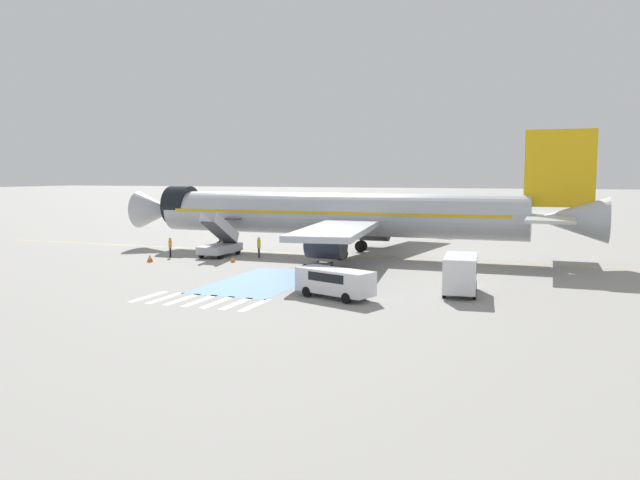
% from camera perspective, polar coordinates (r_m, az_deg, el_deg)
% --- Properties ---
extents(ground_plane, '(600.00, 600.00, 0.00)m').
position_cam_1_polar(ground_plane, '(57.44, 2.81, -1.42)').
color(ground_plane, gray).
extents(apron_leadline_yellow, '(78.43, 0.48, 0.01)m').
position_cam_1_polar(apron_leadline_yellow, '(57.83, 1.33, -1.37)').
color(apron_leadline_yellow, gold).
rests_on(apron_leadline_yellow, ground_plane).
extents(apron_stand_patch_blue, '(5.84, 11.63, 0.01)m').
position_cam_1_polar(apron_stand_patch_blue, '(43.62, -5.28, -3.80)').
color(apron_stand_patch_blue, '#2856A8').
rests_on(apron_stand_patch_blue, ground_plane).
extents(apron_walkway_bar_0, '(0.44, 3.60, 0.01)m').
position_cam_1_polar(apron_walkway_bar_0, '(39.53, -15.41, -5.01)').
color(apron_walkway_bar_0, silver).
rests_on(apron_walkway_bar_0, ground_plane).
extents(apron_walkway_bar_1, '(0.44, 3.60, 0.01)m').
position_cam_1_polar(apron_walkway_bar_1, '(38.85, -13.97, -5.16)').
color(apron_walkway_bar_1, silver).
rests_on(apron_walkway_bar_1, ground_plane).
extents(apron_walkway_bar_2, '(0.44, 3.60, 0.01)m').
position_cam_1_polar(apron_walkway_bar_2, '(38.20, -12.47, -5.31)').
color(apron_walkway_bar_2, silver).
rests_on(apron_walkway_bar_2, ground_plane).
extents(apron_walkway_bar_3, '(0.44, 3.60, 0.01)m').
position_cam_1_polar(apron_walkway_bar_3, '(37.57, -10.92, -5.47)').
color(apron_walkway_bar_3, silver).
rests_on(apron_walkway_bar_3, ground_plane).
extents(apron_walkway_bar_4, '(0.44, 3.60, 0.01)m').
position_cam_1_polar(apron_walkway_bar_4, '(36.98, -9.32, -5.62)').
color(apron_walkway_bar_4, silver).
rests_on(apron_walkway_bar_4, ground_plane).
extents(apron_walkway_bar_5, '(0.44, 3.60, 0.01)m').
position_cam_1_polar(apron_walkway_bar_5, '(36.41, -7.67, -5.78)').
color(apron_walkway_bar_5, silver).
rests_on(apron_walkway_bar_5, ground_plane).
extents(apron_walkway_bar_6, '(0.44, 3.60, 0.01)m').
position_cam_1_polar(apron_walkway_bar_6, '(35.87, -5.96, -5.93)').
color(apron_walkway_bar_6, silver).
rests_on(apron_walkway_bar_6, ground_plane).
extents(airliner, '(44.57, 34.89, 11.05)m').
position_cam_1_polar(airliner, '(57.26, 1.96, 2.34)').
color(airliner, '#B7BCC4').
rests_on(airliner, ground_plane).
extents(boarding_stairs_forward, '(2.22, 5.24, 4.14)m').
position_cam_1_polar(boarding_stairs_forward, '(57.51, -9.10, -0.47)').
color(boarding_stairs_forward, '#ADB2BA').
rests_on(boarding_stairs_forward, ground_plane).
extents(fuel_tanker, '(3.41, 10.98, 3.41)m').
position_cam_1_polar(fuel_tanker, '(80.60, 11.32, 1.82)').
color(fuel_tanker, '#38383D').
rests_on(fuel_tanker, ground_plane).
extents(service_van_0, '(5.25, 3.40, 1.76)m').
position_cam_1_polar(service_van_0, '(37.46, 1.37, -3.72)').
color(service_van_0, silver).
rests_on(service_van_0, ground_plane).
extents(service_van_1, '(2.37, 4.87, 2.42)m').
position_cam_1_polar(service_van_1, '(39.63, 12.72, -2.82)').
color(service_van_1, silver).
rests_on(service_van_1, ground_plane).
extents(baggage_cart, '(1.93, 2.82, 0.87)m').
position_cam_1_polar(baggage_cart, '(49.66, -0.16, -2.28)').
color(baggage_cart, gray).
rests_on(baggage_cart, ground_plane).
extents(ground_crew_0, '(0.45, 0.48, 1.88)m').
position_cam_1_polar(ground_crew_0, '(55.70, -5.61, -0.54)').
color(ground_crew_0, '#2D2D33').
rests_on(ground_crew_0, ground_plane).
extents(ground_crew_1, '(0.39, 0.49, 1.79)m').
position_cam_1_polar(ground_crew_1, '(57.63, -13.54, -0.52)').
color(ground_crew_1, black).
rests_on(ground_crew_1, ground_plane).
extents(traffic_cone_0, '(0.43, 0.43, 0.48)m').
position_cam_1_polar(traffic_cone_0, '(53.45, -7.98, -1.77)').
color(traffic_cone_0, orange).
rests_on(traffic_cone_0, ground_plane).
extents(traffic_cone_1, '(0.54, 0.54, 0.60)m').
position_cam_1_polar(traffic_cone_1, '(45.97, 12.08, -3.03)').
color(traffic_cone_1, orange).
rests_on(traffic_cone_1, ground_plane).
extents(traffic_cone_2, '(0.56, 0.56, 0.63)m').
position_cam_1_polar(traffic_cone_2, '(55.09, -15.29, -1.62)').
color(traffic_cone_2, orange).
rests_on(traffic_cone_2, ground_plane).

